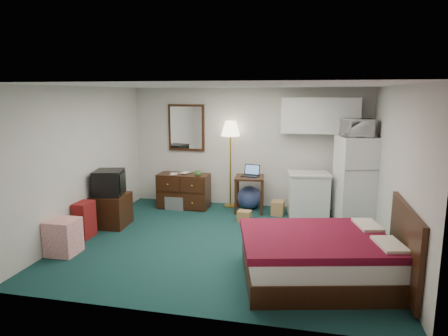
% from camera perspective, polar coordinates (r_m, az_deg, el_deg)
% --- Properties ---
extents(floor, '(5.00, 4.50, 0.01)m').
position_cam_1_polar(floor, '(6.62, 0.27, -10.47)').
color(floor, black).
rests_on(floor, ground).
extents(ceiling, '(5.00, 4.50, 0.01)m').
position_cam_1_polar(ceiling, '(6.17, 0.30, 11.72)').
color(ceiling, beige).
rests_on(ceiling, walls).
extents(walls, '(5.01, 4.51, 2.50)m').
position_cam_1_polar(walls, '(6.28, 0.28, 0.24)').
color(walls, beige).
rests_on(walls, floor).
extents(mirror, '(0.80, 0.06, 1.00)m').
position_cam_1_polar(mirror, '(8.70, -5.38, 5.76)').
color(mirror, white).
rests_on(mirror, walls).
extents(upper_cabinets, '(1.50, 0.35, 0.70)m').
position_cam_1_polar(upper_cabinets, '(8.12, 13.58, 7.29)').
color(upper_cabinets, silver).
rests_on(upper_cabinets, walls).
extents(headboard, '(0.06, 1.56, 1.00)m').
position_cam_1_polar(headboard, '(5.41, 24.42, -10.15)').
color(headboard, black).
rests_on(headboard, walls).
extents(dresser, '(1.07, 0.49, 0.72)m').
position_cam_1_polar(dresser, '(8.44, -5.76, -3.26)').
color(dresser, black).
rests_on(dresser, floor).
extents(floor_lamp, '(0.49, 0.49, 1.82)m').
position_cam_1_polar(floor_lamp, '(8.38, 0.93, 0.52)').
color(floor_lamp, gold).
rests_on(floor_lamp, floor).
extents(desk, '(0.63, 0.63, 0.73)m').
position_cam_1_polar(desk, '(8.15, 3.66, -3.73)').
color(desk, black).
rests_on(desk, floor).
extents(exercise_ball, '(0.61, 0.61, 0.49)m').
position_cam_1_polar(exercise_ball, '(8.36, 3.60, -4.20)').
color(exercise_ball, '#394685').
rests_on(exercise_ball, floor).
extents(kitchen_counter, '(0.83, 0.68, 0.83)m').
position_cam_1_polar(kitchen_counter, '(8.03, 11.92, -3.80)').
color(kitchen_counter, silver).
rests_on(kitchen_counter, floor).
extents(fridge, '(0.80, 0.80, 1.60)m').
position_cam_1_polar(fridge, '(7.84, 18.25, -1.55)').
color(fridge, white).
rests_on(fridge, floor).
extents(bed, '(2.15, 1.84, 0.60)m').
position_cam_1_polar(bed, '(5.38, 13.33, -12.46)').
color(bed, maroon).
rests_on(bed, floor).
extents(tv_stand, '(0.62, 0.67, 0.58)m').
position_cam_1_polar(tv_stand, '(7.57, -15.78, -5.82)').
color(tv_stand, black).
rests_on(tv_stand, floor).
extents(suitcase, '(0.24, 0.38, 0.60)m').
position_cam_1_polar(suitcase, '(7.11, -19.32, -7.00)').
color(suitcase, maroon).
rests_on(suitcase, floor).
extents(retail_box, '(0.43, 0.43, 0.53)m').
position_cam_1_polar(retail_box, '(6.52, -21.98, -9.11)').
color(retail_box, white).
rests_on(retail_box, floor).
extents(file_bin, '(0.41, 0.32, 0.28)m').
position_cam_1_polar(file_bin, '(8.43, -6.83, -4.88)').
color(file_bin, slate).
rests_on(file_bin, floor).
extents(cardboard_box_a, '(0.27, 0.23, 0.21)m').
position_cam_1_polar(cardboard_box_a, '(7.57, 2.93, -6.89)').
color(cardboard_box_a, olive).
rests_on(cardboard_box_a, floor).
extents(cardboard_box_b, '(0.26, 0.30, 0.28)m').
position_cam_1_polar(cardboard_box_b, '(8.04, 7.69, -5.66)').
color(cardboard_box_b, olive).
rests_on(cardboard_box_b, floor).
extents(laptop, '(0.38, 0.33, 0.22)m').
position_cam_1_polar(laptop, '(8.05, 3.75, -0.43)').
color(laptop, black).
rests_on(laptop, desk).
extents(crt_tv, '(0.60, 0.62, 0.45)m').
position_cam_1_polar(crt_tv, '(7.44, -16.12, -2.02)').
color(crt_tv, black).
rests_on(crt_tv, tv_stand).
extents(microwave, '(0.59, 0.33, 0.40)m').
position_cam_1_polar(microwave, '(7.68, 18.45, 5.75)').
color(microwave, white).
rests_on(microwave, fridge).
extents(book_a, '(0.14, 0.04, 0.20)m').
position_cam_1_polar(book_a, '(8.35, -7.67, -0.22)').
color(book_a, olive).
rests_on(book_a, dresser).
extents(book_b, '(0.17, 0.08, 0.23)m').
position_cam_1_polar(book_b, '(8.46, -6.06, 0.06)').
color(book_b, olive).
rests_on(book_b, dresser).
extents(mug, '(0.14, 0.12, 0.13)m').
position_cam_1_polar(mug, '(8.13, -3.77, -0.68)').
color(mug, '#457D36').
rests_on(mug, dresser).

